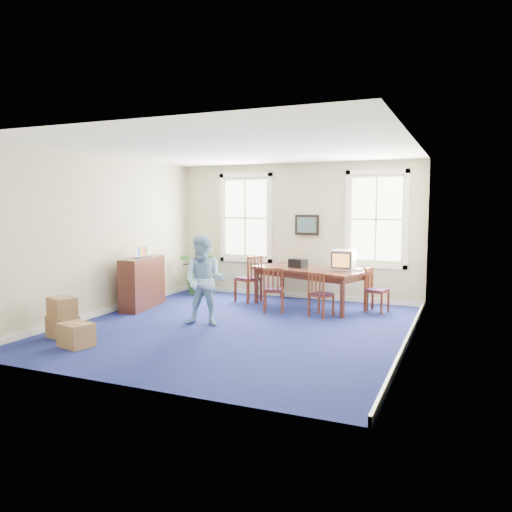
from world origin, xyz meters
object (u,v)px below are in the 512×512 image
at_px(conference_table, 309,287).
at_px(credenza, 143,283).
at_px(potted_plant, 202,270).
at_px(cardboard_boxes, 74,316).
at_px(crt_tv, 343,260).
at_px(chair_near_left, 274,290).
at_px(man, 205,281).

distance_m(conference_table, credenza, 3.62).
height_order(potted_plant, cardboard_boxes, potted_plant).
height_order(crt_tv, cardboard_boxes, crt_tv).
bearing_deg(credenza, potted_plant, 69.80).
bearing_deg(crt_tv, cardboard_boxes, -131.95).
bearing_deg(potted_plant, cardboard_boxes, -90.28).
bearing_deg(crt_tv, chair_near_left, -143.96).
relative_size(man, potted_plant, 1.36).
bearing_deg(man, credenza, 145.47).
relative_size(crt_tv, potted_plant, 0.41).
height_order(chair_near_left, cardboard_boxes, chair_near_left).
height_order(credenza, potted_plant, potted_plant).
relative_size(chair_near_left, cardboard_boxes, 0.77).
relative_size(conference_table, man, 1.49).
bearing_deg(chair_near_left, credenza, -2.98).
bearing_deg(man, crt_tv, 40.47).
distance_m(crt_tv, man, 3.19).
xyz_separation_m(conference_table, cardboard_boxes, (-2.90, -3.98, -0.07)).
bearing_deg(chair_near_left, man, 47.55).
xyz_separation_m(chair_near_left, man, (-0.75, -1.58, 0.36)).
bearing_deg(chair_near_left, conference_table, -137.88).
relative_size(chair_near_left, credenza, 0.68).
bearing_deg(man, potted_plant, 109.31).
bearing_deg(conference_table, chair_near_left, -101.91).
xyz_separation_m(chair_near_left, credenza, (-2.77, -0.69, 0.07)).
bearing_deg(conference_table, cardboard_boxes, -107.00).
relative_size(potted_plant, cardboard_boxes, 0.99).
xyz_separation_m(conference_table, chair_near_left, (-0.51, -0.85, 0.05)).
bearing_deg(conference_table, crt_tv, 23.45).
relative_size(man, cardboard_boxes, 1.35).
xyz_separation_m(conference_table, man, (-1.26, -2.42, 0.41)).
distance_m(crt_tv, cardboard_boxes, 5.47).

